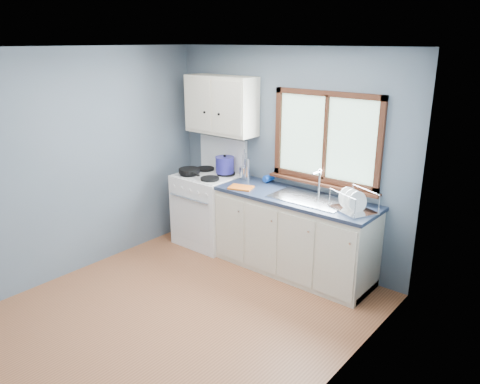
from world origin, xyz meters
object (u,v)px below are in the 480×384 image
Objects in this scene: sink at (309,204)px; utensil_crock at (244,173)px; stockpot at (225,165)px; dish_rack at (353,205)px; skillet at (189,171)px; thermos at (247,170)px; gas_range at (209,207)px; base_cabinets at (294,238)px.

sink is 1.07m from utensil_crock.
dish_rack is at bearing -4.02° from stockpot.
utensil_crock is 0.72× the size of dish_rack.
stockpot is (0.34, 0.29, 0.08)m from skillet.
thermos is at bearing 42.22° from skillet.
gas_range is 1.62× the size of sink.
gas_range is 1.53m from sink.
sink is at bearing 25.53° from skillet.
skillet is 0.76m from thermos.
base_cabinets is 3.62× the size of dish_rack.
stockpot is 1.84m from dish_rack.
gas_range is 0.74× the size of base_cabinets.
thermos is at bearing 1.10° from stockpot.
sink is at bearing 0.71° from gas_range.
utensil_crock is 1.33× the size of thermos.
thermos reaches higher than skillet.
skillet is (-1.65, -0.18, 0.13)m from sink.
skillet is 1.17× the size of utensil_crock.
base_cabinets is at bearing -8.42° from thermos.
stockpot is at bearing 174.56° from base_cabinets.
base_cabinets is 4.30× the size of skillet.
base_cabinets is 1.01m from thermos.
base_cabinets is at bearing -5.44° from stockpot.
gas_range is at bearing -157.12° from utensil_crock.
gas_range is 3.16× the size of skillet.
gas_range is 0.61m from stockpot.
sink is at bearing -4.71° from stockpot.
gas_range reaches higher than thermos.
sink is at bearing -158.28° from dish_rack.
stockpot is at bearing 175.29° from sink.
sink is 3.46× the size of stockpot.
dish_rack is at bearing 23.51° from skillet.
gas_range reaches higher than dish_rack.
utensil_crock is at bearing -162.87° from dish_rack.
base_cabinets is 0.48m from sink.
skillet is at bearing -139.75° from stockpot.
utensil_crock is (-0.86, 0.17, 0.59)m from base_cabinets.
sink is 2.29× the size of utensil_crock.
gas_range is 1.31m from base_cabinets.
dish_rack is at bearing -1.72° from base_cabinets.
thermos is (0.36, 0.01, -0.01)m from stockpot.
skillet is at bearing -150.16° from utensil_crock.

